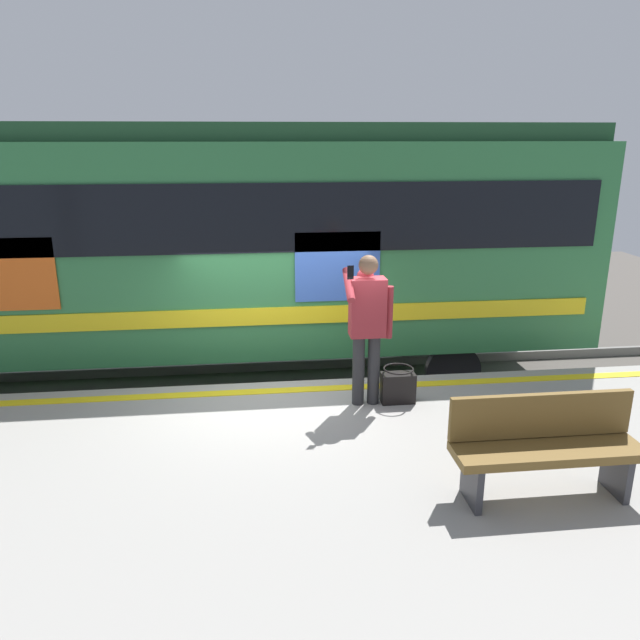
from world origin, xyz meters
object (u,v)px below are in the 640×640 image
object	(u,v)px
train_carriage	(187,235)
handbag	(398,386)
passenger	(367,318)
bench	(545,443)

from	to	relation	value
train_carriage	handbag	world-z (taller)	train_carriage
train_carriage	passenger	size ratio (longest dim) A/B	6.77
passenger	train_carriage	bearing A→B (deg)	-51.55
passenger	bench	bearing A→B (deg)	119.53
train_carriage	handbag	distance (m)	4.10
handbag	bench	xyz separation A→B (m)	(-0.79, 2.05, 0.29)
passenger	handbag	size ratio (longest dim) A/B	4.13
handbag	train_carriage	bearing A→B (deg)	-47.31
train_carriage	handbag	bearing A→B (deg)	132.69
bench	passenger	bearing A→B (deg)	-60.47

